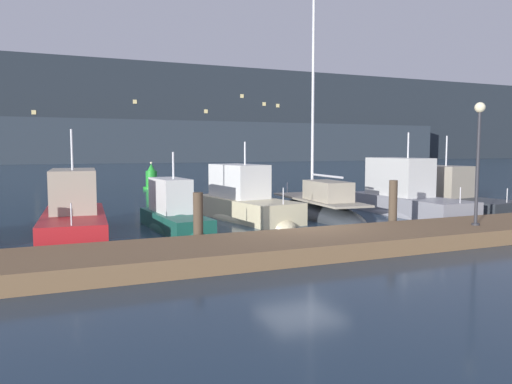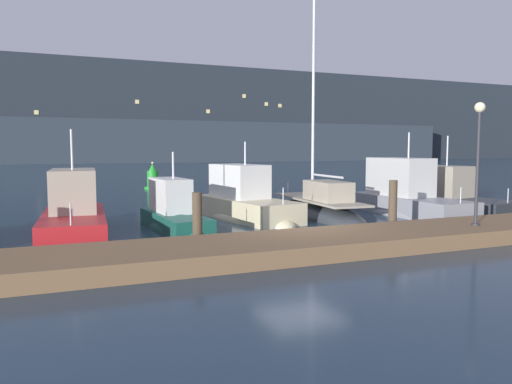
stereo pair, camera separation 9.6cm
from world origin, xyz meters
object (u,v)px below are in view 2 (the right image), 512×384
object	(u,v)px
dock_lamppost	(479,143)
channel_buoy	(153,179)
motorboat_berth_2	(74,226)
motorboat_berth_3	(174,222)
motorboat_berth_7	(445,201)
sailboat_berth_5	(319,212)
motorboat_berth_4	(245,209)
motorboat_berth_6	(407,204)

from	to	relation	value
dock_lamppost	channel_buoy	bearing A→B (deg)	102.91
motorboat_berth_2	motorboat_berth_3	xyz separation A→B (m)	(3.30, 0.22, -0.09)
dock_lamppost	motorboat_berth_7	bearing A→B (deg)	52.46
sailboat_berth_5	channel_buoy	world-z (taller)	sailboat_berth_5
sailboat_berth_5	motorboat_berth_4	bearing A→B (deg)	170.81
channel_buoy	motorboat_berth_4	bearing A→B (deg)	-88.24
sailboat_berth_5	motorboat_berth_7	world-z (taller)	sailboat_berth_5
motorboat_berth_4	motorboat_berth_7	world-z (taller)	motorboat_berth_7
motorboat_berth_3	motorboat_berth_7	world-z (taller)	motorboat_berth_7
sailboat_berth_5	dock_lamppost	bearing A→B (deg)	-75.16
motorboat_berth_2	dock_lamppost	world-z (taller)	dock_lamppost
motorboat_berth_2	motorboat_berth_7	xyz separation A→B (m)	(16.49, 1.18, 0.00)
motorboat_berth_7	channel_buoy	size ratio (longest dim) A/B	3.79
motorboat_berth_2	sailboat_berth_5	world-z (taller)	sailboat_berth_5
motorboat_berth_4	motorboat_berth_6	size ratio (longest dim) A/B	0.92
motorboat_berth_2	motorboat_berth_6	distance (m)	13.52
motorboat_berth_7	motorboat_berth_6	bearing A→B (deg)	-163.69
motorboat_berth_4	motorboat_berth_2	bearing A→B (deg)	-164.92
motorboat_berth_7	dock_lamppost	distance (m)	8.63
motorboat_berth_6	channel_buoy	distance (m)	19.30
motorboat_berth_3	sailboat_berth_5	xyz separation A→B (m)	(6.43, 1.06, -0.10)
motorboat_berth_4	motorboat_berth_7	bearing A→B (deg)	-3.48
motorboat_berth_7	dock_lamppost	world-z (taller)	dock_lamppost
motorboat_berth_4	sailboat_berth_5	distance (m)	3.17
motorboat_berth_3	channel_buoy	distance (m)	18.14
motorboat_berth_4	sailboat_berth_5	bearing A→B (deg)	-9.19
motorboat_berth_7	dock_lamppost	size ratio (longest dim) A/B	1.91
channel_buoy	dock_lamppost	distance (m)	24.18
channel_buoy	motorboat_berth_2	bearing A→B (deg)	-108.60
motorboat_berth_3	channel_buoy	bearing A→B (deg)	81.11
motorboat_berth_2	dock_lamppost	size ratio (longest dim) A/B	1.72
sailboat_berth_5	dock_lamppost	world-z (taller)	sailboat_berth_5
motorboat_berth_4	channel_buoy	size ratio (longest dim) A/B	3.28
motorboat_berth_3	motorboat_berth_6	bearing A→B (deg)	0.52
motorboat_berth_2	motorboat_berth_7	distance (m)	16.53
dock_lamppost	motorboat_berth_3	bearing A→B (deg)	145.84
sailboat_berth_5	dock_lamppost	xyz separation A→B (m)	(1.75, -6.61, 2.83)
motorboat_berth_2	motorboat_berth_4	size ratio (longest dim) A/B	1.04
motorboat_berth_3	motorboat_berth_6	world-z (taller)	motorboat_berth_6
sailboat_berth_5	motorboat_berth_6	distance (m)	3.92
motorboat_berth_6	dock_lamppost	size ratio (longest dim) A/B	1.78
motorboat_berth_4	motorboat_berth_6	distance (m)	7.07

